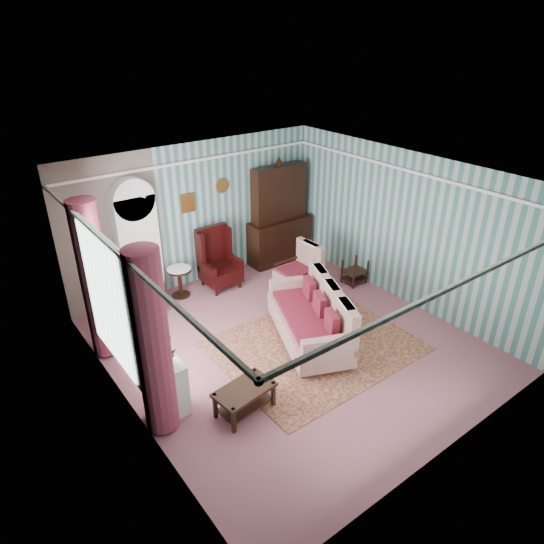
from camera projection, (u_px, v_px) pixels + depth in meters
floor at (289, 344)px, 8.28m from camera, size 6.00×6.00×0.00m
room_shell at (251, 242)px, 7.16m from camera, size 5.53×6.02×2.91m
bookcase at (139, 249)px, 9.07m from camera, size 0.80×0.28×2.24m
dresser_hutch at (280, 212)px, 10.69m from camera, size 1.50×0.56×2.36m
wingback_left at (138, 284)px, 8.88m from camera, size 0.76×0.80×1.25m
wingback_right at (220, 259)px, 9.82m from camera, size 0.76×0.80×1.25m
seated_woman at (138, 286)px, 8.90m from camera, size 0.44×0.40×1.18m
round_side_table at (180, 282)px, 9.62m from camera, size 0.50×0.50×0.60m
nest_table at (355, 271)px, 10.11m from camera, size 0.45×0.38×0.54m
plant_stand at (166, 393)px, 6.60m from camera, size 0.55×0.35×0.80m
rug at (314, 346)px, 8.22m from camera, size 3.20×2.60×0.01m
sofa at (309, 318)px, 8.18m from camera, size 1.78×2.35×0.92m
floral_armchair at (298, 269)px, 9.66m from camera, size 0.80×0.83×1.04m
coffee_table at (245, 400)px, 6.76m from camera, size 0.90×0.59×0.41m
potted_plant_a at (162, 364)px, 6.20m from camera, size 0.45×0.42×0.40m
potted_plant_b at (163, 349)px, 6.43m from camera, size 0.31×0.29×0.47m
potted_plant_c at (159, 357)px, 6.33m from camera, size 0.25×0.25×0.40m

